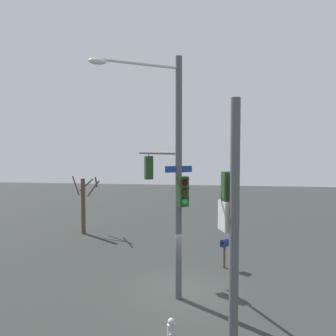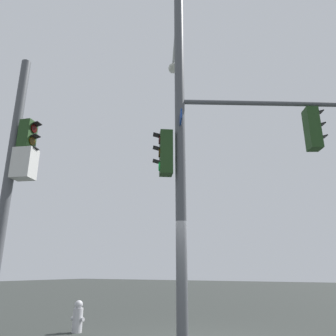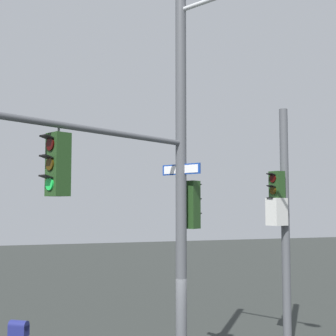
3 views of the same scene
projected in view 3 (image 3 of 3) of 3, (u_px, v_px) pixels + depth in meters
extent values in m
cylinder|color=#4C4F54|center=(181.00, 187.00, 10.59)|extent=(0.25, 0.25, 9.10)
cylinder|color=#4C4F54|center=(103.00, 131.00, 8.92)|extent=(4.05, 2.49, 0.12)
cube|color=#1E3D19|center=(58.00, 165.00, 8.10)|extent=(0.43, 0.46, 1.10)
cylinder|color=#2F0403|center=(50.00, 144.00, 8.01)|extent=(0.13, 0.21, 0.22)
cube|color=black|center=(46.00, 137.00, 7.96)|extent=(0.24, 0.26, 0.06)
cylinder|color=#352504|center=(50.00, 164.00, 7.98)|extent=(0.13, 0.21, 0.22)
cube|color=black|center=(46.00, 157.00, 7.94)|extent=(0.24, 0.26, 0.06)
cylinder|color=#19D147|center=(49.00, 184.00, 7.95)|extent=(0.13, 0.21, 0.22)
cube|color=black|center=(46.00, 177.00, 7.91)|extent=(0.24, 0.26, 0.06)
cylinder|color=#4C4F54|center=(59.00, 129.00, 8.15)|extent=(0.04, 0.04, 0.15)
cube|color=#1E3D19|center=(191.00, 205.00, 10.81)|extent=(0.45, 0.47, 1.10)
cylinder|color=#2F0403|center=(194.00, 190.00, 10.97)|extent=(0.15, 0.20, 0.22)
cube|color=black|center=(196.00, 185.00, 11.04)|extent=(0.25, 0.26, 0.06)
cylinder|color=#352504|center=(195.00, 205.00, 10.94)|extent=(0.15, 0.20, 0.22)
cube|color=black|center=(196.00, 199.00, 11.01)|extent=(0.25, 0.26, 0.06)
cylinder|color=#19D147|center=(195.00, 219.00, 10.92)|extent=(0.15, 0.20, 0.22)
cube|color=black|center=(196.00, 214.00, 10.99)|extent=(0.25, 0.26, 0.06)
cube|color=navy|center=(181.00, 169.00, 10.62)|extent=(0.58, 0.96, 0.24)
cube|color=white|center=(180.00, 169.00, 10.60)|extent=(0.51, 0.87, 0.18)
cylinder|color=#4C4F54|center=(285.00, 228.00, 13.37)|extent=(0.24, 0.24, 6.92)
cube|color=silver|center=(277.00, 212.00, 13.18)|extent=(0.61, 0.55, 0.77)
cube|color=#1E3D19|center=(277.00, 191.00, 13.25)|extent=(0.39, 0.43, 1.10)
cylinder|color=#2F0403|center=(273.00, 179.00, 13.18)|extent=(0.09, 0.22, 0.22)
cube|color=black|center=(271.00, 174.00, 13.15)|extent=(0.21, 0.25, 0.06)
cylinder|color=#352504|center=(273.00, 191.00, 13.16)|extent=(0.09, 0.22, 0.22)
cube|color=black|center=(271.00, 186.00, 13.12)|extent=(0.21, 0.25, 0.06)
cylinder|color=#19D147|center=(273.00, 203.00, 13.13)|extent=(0.09, 0.22, 0.22)
cube|color=black|center=(271.00, 198.00, 13.10)|extent=(0.21, 0.25, 0.06)
cube|color=navy|center=(19.00, 331.00, 11.04)|extent=(0.50, 0.44, 0.24)
cylinder|color=navy|center=(19.00, 325.00, 11.05)|extent=(0.50, 0.44, 0.24)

